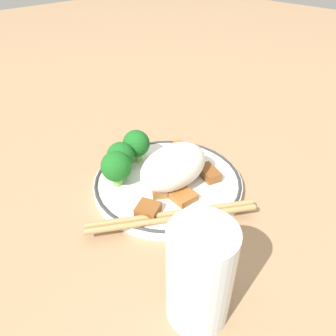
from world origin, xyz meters
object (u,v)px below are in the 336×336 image
Objects in this scene: broccoli_back_center at (121,156)px; broccoli_back_right at (116,167)px; drinking_glass at (200,275)px; chopsticks at (172,216)px; broccoli_back_left at (137,144)px; plate at (168,182)px.

broccoli_back_right reaches higher than broccoli_back_center.
broccoli_back_right is at bearing -105.65° from drinking_glass.
broccoli_back_right is 0.27× the size of chopsticks.
plate is at bearing 88.06° from broccoli_back_left.
broccoli_back_right is at bearing 24.56° from broccoli_back_left.
broccoli_back_center is 0.13m from chopsticks.
broccoli_back_left is 0.14m from chopsticks.
plate is 0.08m from broccoli_back_center.
broccoli_back_center reaches higher than chopsticks.
chopsticks is (0.05, 0.13, -0.02)m from broccoli_back_left.
broccoli_back_left is at bearing -112.54° from chopsticks.
broccoli_back_left is (-0.00, -0.07, 0.03)m from plate.
broccoli_back_right is (0.02, 0.02, 0.00)m from broccoli_back_center.
plate is at bearing -130.26° from chopsticks.
chopsticks is (0.05, 0.06, 0.01)m from plate.
plate is 0.08m from broccoli_back_left.
plate is 4.11× the size of broccoli_back_right.
broccoli_back_left is 1.08× the size of broccoli_back_center.
broccoli_back_left is at bearing -155.44° from broccoli_back_right.
broccoli_back_right reaches higher than chopsticks.
broccoli_back_right is 0.11m from chopsticks.
broccoli_back_right is at bearing -35.54° from plate.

